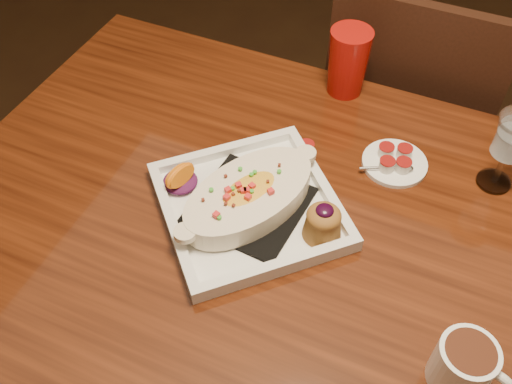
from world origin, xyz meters
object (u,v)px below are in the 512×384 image
at_px(coffee_mug, 465,365).
at_px(saucer, 394,162).
at_px(plate, 253,201).
at_px(table, 335,274).
at_px(red_tumbler, 348,62).
at_px(chair_far, 404,122).

relative_size(coffee_mug, saucer, 0.93).
bearing_deg(plate, table, -45.46).
bearing_deg(red_tumbler, saucer, -48.41).
relative_size(saucer, red_tumbler, 0.85).
height_order(saucer, red_tumbler, red_tumbler).
xyz_separation_m(chair_far, red_tumbler, (-0.13, -0.23, 0.32)).
bearing_deg(chair_far, red_tumbler, 61.20).
xyz_separation_m(table, plate, (-0.17, 0.00, 0.13)).
bearing_deg(saucer, chair_far, 94.68).
bearing_deg(table, saucer, 81.34).
bearing_deg(red_tumbler, coffee_mug, -57.50).
bearing_deg(coffee_mug, chair_far, 117.65).
relative_size(chair_far, plate, 2.19).
relative_size(plate, coffee_mug, 3.60).
height_order(plate, red_tumbler, red_tumbler).
xyz_separation_m(table, chair_far, (-0.00, 0.63, -0.15)).
bearing_deg(table, coffee_mug, -34.75).
xyz_separation_m(saucer, red_tumbler, (-0.16, 0.18, 0.06)).
height_order(table, saucer, saucer).
bearing_deg(red_tumbler, plate, -95.98).
relative_size(chair_far, red_tumbler, 6.27).
distance_m(table, coffee_mug, 0.32).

